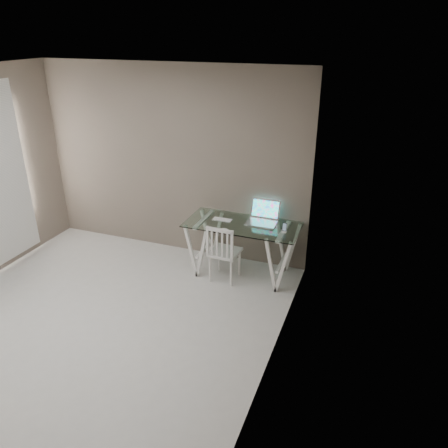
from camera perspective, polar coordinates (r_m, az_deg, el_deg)
The scene contains 7 objects.
room at distance 4.46m, azimuth -20.76°, elevation 4.59°, with size 4.50×4.52×2.71m.
desk at distance 5.88m, azimuth 2.39°, elevation -3.22°, with size 1.50×0.70×0.75m.
chair at distance 5.68m, azimuth -0.14°, elevation -3.53°, with size 0.39×0.39×0.82m.
laptop at distance 5.80m, azimuth 5.14°, elevation 0.93°, with size 0.39×0.36×0.27m.
keyboard at distance 5.84m, azimuth -0.22°, elevation 0.57°, with size 0.27×0.12×0.01m, color silver.
mouse at distance 5.51m, azimuth 0.04°, elevation -0.77°, with size 0.12×0.07×0.04m, color silver.
phone_dock at distance 5.54m, azimuth 7.89°, elevation -0.72°, with size 0.06×0.06×0.12m.
Camera 1 is at (2.78, -3.12, 3.11)m, focal length 35.00 mm.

